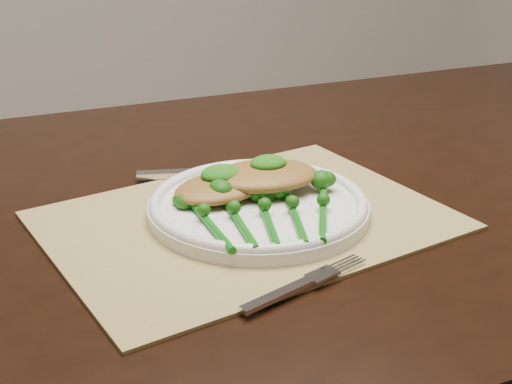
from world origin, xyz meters
name	(u,v)px	position (x,y,z in m)	size (l,w,h in m)	color
placemat	(247,220)	(-0.13, -0.22, 0.75)	(0.46, 0.34, 0.00)	#9B844E
dinner_plate	(258,205)	(-0.11, -0.22, 0.77)	(0.27, 0.27, 0.02)	silver
knife	(206,172)	(-0.13, -0.07, 0.76)	(0.23, 0.09, 0.01)	silver
fork	(313,279)	(-0.13, -0.39, 0.76)	(0.16, 0.06, 0.00)	silver
chicken_fillet_left	(221,187)	(-0.15, -0.18, 0.78)	(0.12, 0.08, 0.02)	olive
chicken_fillet_right	(264,176)	(-0.09, -0.19, 0.79)	(0.14, 0.09, 0.03)	olive
pesto_dollop_left	(221,174)	(-0.14, -0.17, 0.80)	(0.05, 0.04, 0.02)	#124C0A
pesto_dollop_right	(268,163)	(-0.09, -0.18, 0.80)	(0.05, 0.04, 0.02)	#124C0A
broccolini_bundle	(267,219)	(-0.13, -0.27, 0.77)	(0.19, 0.20, 0.04)	#0B570D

